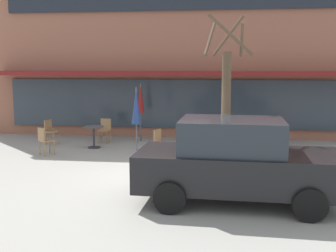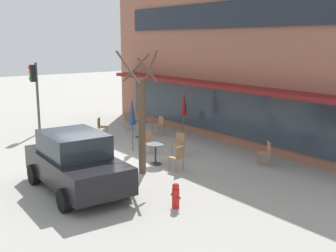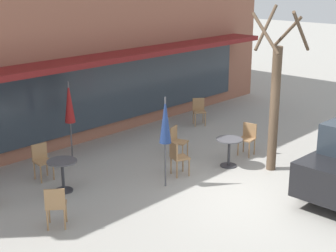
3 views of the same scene
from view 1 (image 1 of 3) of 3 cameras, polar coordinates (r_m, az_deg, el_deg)
name	(u,v)px [view 1 (image 1 of 3)]	position (r m, az deg, el deg)	size (l,w,h in m)	color
ground_plane	(158,176)	(10.99, -1.33, -6.83)	(80.00, 80.00, 0.00)	#9E9B93
building_facade	(189,45)	(20.54, 2.92, 10.86)	(17.42, 9.10, 7.61)	#935B47
cafe_table_near_wall	(94,133)	(14.85, -10.03, -0.97)	(0.70, 0.70, 0.76)	#333338
cafe_table_streetside	(205,146)	(12.33, 5.05, -2.75)	(0.70, 0.70, 0.76)	#333338
patio_umbrella_green_folded	(136,106)	(12.75, -4.32, 2.68)	(0.28, 0.28, 2.20)	#4C4C51
patio_umbrella_cream_folded	(141,98)	(15.80, -3.74, 3.75)	(0.28, 0.28, 2.20)	#4C4C51
cafe_chair_0	(193,137)	(13.76, 3.44, -1.54)	(0.50, 0.50, 0.89)	#9E754C
cafe_chair_1	(279,131)	(15.47, 14.81, -0.71)	(0.56, 0.56, 0.89)	#9E754C
cafe_chair_2	(50,130)	(15.88, -15.63, -0.52)	(0.49, 0.49, 0.89)	#9E754C
cafe_chair_3	(160,141)	(13.01, -1.05, -2.09)	(0.52, 0.52, 0.89)	#9E754C
cafe_chair_4	(105,129)	(15.77, -8.54, -0.37)	(0.44, 0.44, 0.89)	#9E754C
cafe_chair_5	(44,139)	(13.97, -16.39, -1.71)	(0.56, 0.56, 0.89)	#9E754C
cafe_chair_6	(244,146)	(12.49, 10.19, -2.66)	(0.45, 0.45, 0.89)	#9E754C
parked_sedan	(237,161)	(8.88, 9.28, -4.74)	(4.26, 2.13, 1.76)	black
street_tree	(226,102)	(11.19, 7.86, 3.25)	(1.25, 1.25, 4.17)	brown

